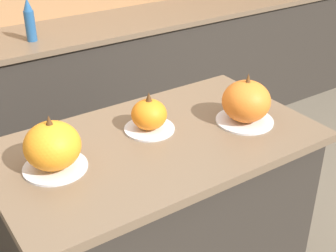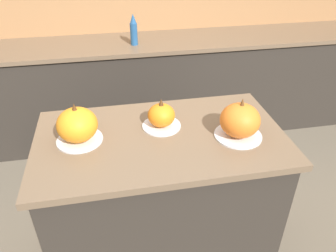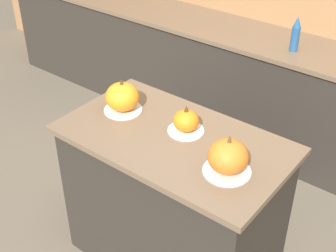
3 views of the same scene
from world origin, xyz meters
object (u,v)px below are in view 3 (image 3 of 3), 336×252
pumpkin_cake_right (228,157)px  bottle_tall (296,35)px  pumpkin_cake_center (186,122)px  pumpkin_cake_left (122,98)px

pumpkin_cake_right → bottle_tall: bottle_tall is taller
pumpkin_cake_center → bottle_tall: (-0.00, 1.34, 0.06)m
pumpkin_cake_right → pumpkin_cake_left: bearing=172.0°
pumpkin_cake_right → bottle_tall: bearing=103.6°
pumpkin_cake_center → bottle_tall: bottle_tall is taller
pumpkin_cake_left → bottle_tall: bearing=73.5°
pumpkin_cake_center → bottle_tall: size_ratio=0.77×
pumpkin_cake_center → bottle_tall: 1.34m
bottle_tall → pumpkin_cake_center: bearing=-89.8°
bottle_tall → pumpkin_cake_left: bearing=-106.5°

